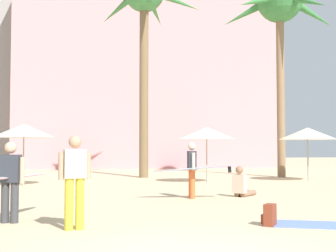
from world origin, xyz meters
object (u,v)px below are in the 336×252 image
object	(u,v)px
cafe_umbrella_0	(24,131)
backpack	(269,215)
beach_towel	(313,225)
cafe_umbrella_3	(308,134)
palm_tree_center	(280,10)
person_near_right	(242,186)
person_mid_left	(75,178)
palm_tree_far_left	(144,7)
cafe_umbrella_1	(207,133)
person_mid_right	(11,178)
person_mid_center	(193,168)

from	to	relation	value
cafe_umbrella_0	backpack	world-z (taller)	cafe_umbrella_0
beach_towel	cafe_umbrella_3	bearing A→B (deg)	64.23
palm_tree_center	person_near_right	size ratio (longest dim) A/B	10.94
person_mid_left	beach_towel	bearing A→B (deg)	74.30
palm_tree_center	cafe_umbrella_0	bearing A→B (deg)	-163.70
palm_tree_far_left	cafe_umbrella_3	distance (m)	10.30
palm_tree_center	person_near_right	xyz separation A→B (m)	(-4.99, -8.67, -8.35)
cafe_umbrella_0	backpack	size ratio (longest dim) A/B	5.83
cafe_umbrella_3	person_near_right	world-z (taller)	cafe_umbrella_3
cafe_umbrella_0	person_near_right	bearing A→B (deg)	-35.15
backpack	person_mid_left	distance (m)	3.78
beach_towel	backpack	distance (m)	0.90
cafe_umbrella_1	person_mid_right	distance (m)	11.59
backpack	person_mid_right	distance (m)	5.22
person_mid_center	palm_tree_center	bearing A→B (deg)	-125.04
cafe_umbrella_3	palm_tree_far_left	bearing A→B (deg)	153.85
palm_tree_center	person_mid_right	world-z (taller)	palm_tree_center
person_near_right	person_mid_left	xyz separation A→B (m)	(-4.88, -5.04, 0.63)
cafe_umbrella_0	cafe_umbrella_3	size ratio (longest dim) A/B	0.94
cafe_umbrella_1	backpack	size ratio (longest dim) A/B	5.71
person_mid_right	cafe_umbrella_3	bearing A→B (deg)	-32.42
person_mid_right	person_mid_left	xyz separation A→B (m)	(1.31, -1.12, 0.06)
palm_tree_far_left	cafe_umbrella_1	world-z (taller)	palm_tree_far_left
palm_tree_center	person_mid_left	distance (m)	18.58
beach_towel	person_mid_right	bearing A→B (deg)	167.27
palm_tree_center	person_near_right	distance (m)	13.03
palm_tree_far_left	backpack	xyz separation A→B (m)	(0.81, -14.68, -8.52)
backpack	cafe_umbrella_3	bearing A→B (deg)	-81.22
cafe_umbrella_0	person_mid_center	size ratio (longest dim) A/B	0.93
palm_tree_far_left	palm_tree_center	bearing A→B (deg)	-6.61
person_mid_center	person_mid_left	bearing A→B (deg)	56.59
backpack	cafe_umbrella_0	bearing A→B (deg)	-21.38
palm_tree_center	cafe_umbrella_3	size ratio (longest dim) A/B	3.97
cafe_umbrella_1	backpack	world-z (taller)	cafe_umbrella_1
cafe_umbrella_1	person_mid_left	world-z (taller)	cafe_umbrella_1
palm_tree_center	cafe_umbrella_1	world-z (taller)	palm_tree_center
palm_tree_far_left	person_mid_left	distance (m)	16.72
backpack	person_mid_right	xyz separation A→B (m)	(-5.01, 1.28, 0.69)
cafe_umbrella_0	person_mid_right	bearing A→B (deg)	-83.42
cafe_umbrella_3	person_mid_right	xyz separation A→B (m)	(-11.32, -9.91, -1.25)
palm_tree_center	beach_towel	distance (m)	17.23
cafe_umbrella_0	beach_towel	bearing A→B (deg)	-56.17
cafe_umbrella_0	cafe_umbrella_1	world-z (taller)	cafe_umbrella_0
cafe_umbrella_0	person_near_right	world-z (taller)	cafe_umbrella_0
cafe_umbrella_1	cafe_umbrella_3	bearing A→B (deg)	4.52
cafe_umbrella_3	backpack	world-z (taller)	cafe_umbrella_3
beach_towel	person_mid_left	xyz separation A→B (m)	(-4.58, 0.21, 0.95)
palm_tree_center	person_mid_left	xyz separation A→B (m)	(-9.88, -13.71, -7.72)
palm_tree_center	person_mid_center	world-z (taller)	palm_tree_center
beach_towel	person_near_right	xyz separation A→B (m)	(0.30, 5.25, 0.32)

